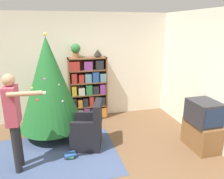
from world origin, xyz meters
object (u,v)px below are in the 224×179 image
at_px(television, 204,112).
at_px(christmas_tree, 49,83).
at_px(potted_plant, 76,50).
at_px(standing_person, 14,115).
at_px(armchair, 89,131).
at_px(table_lamp, 98,53).
at_px(bookshelf, 88,90).

xyz_separation_m(television, christmas_tree, (-2.77, 1.26, 0.42)).
bearing_deg(potted_plant, standing_person, -123.40).
bearing_deg(armchair, christmas_tree, -117.68).
xyz_separation_m(armchair, table_lamp, (0.47, 1.34, 1.34)).
xyz_separation_m(television, potted_plant, (-2.13, 1.95, 1.01)).
xyz_separation_m(bookshelf, table_lamp, (0.26, 0.01, 0.90)).
distance_m(bookshelf, christmas_tree, 1.19).
bearing_deg(bookshelf, table_lamp, 1.73).
relative_size(standing_person, potted_plant, 4.90).
distance_m(bookshelf, television, 2.70).
bearing_deg(television, standing_person, 176.71).
relative_size(bookshelf, standing_person, 0.97).
bearing_deg(television, potted_plant, 137.59).
bearing_deg(armchair, bookshelf, -172.93).
bearing_deg(television, bookshelf, 133.97).
bearing_deg(table_lamp, standing_person, -133.68).
xyz_separation_m(standing_person, table_lamp, (1.68, 1.76, 0.70)).
height_order(armchair, table_lamp, table_lamp).
height_order(bookshelf, potted_plant, potted_plant).
bearing_deg(christmas_tree, table_lamp, 30.96).
relative_size(bookshelf, television, 2.68).
distance_m(television, armchair, 2.21).
xyz_separation_m(potted_plant, table_lamp, (0.52, 0.00, -0.09)).
bearing_deg(christmas_tree, standing_person, -116.28).
distance_m(armchair, potted_plant, 1.96).
bearing_deg(bookshelf, potted_plant, 178.28).
distance_m(bookshelf, standing_person, 2.26).
height_order(television, potted_plant, potted_plant).
bearing_deg(potted_plant, armchair, -87.93).
xyz_separation_m(bookshelf, standing_person, (-1.42, -1.75, 0.20)).
bearing_deg(bookshelf, armchair, -99.03).
distance_m(christmas_tree, standing_person, 1.21).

